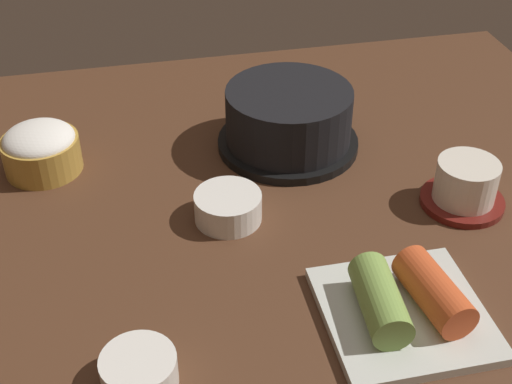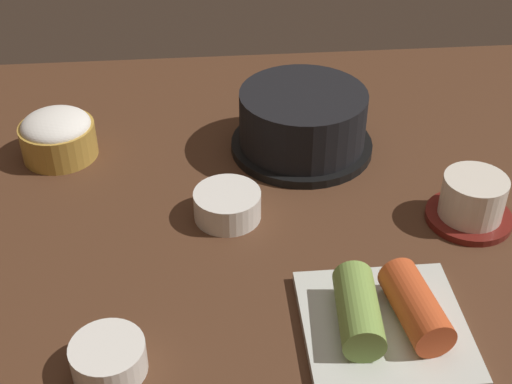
# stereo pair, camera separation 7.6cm
# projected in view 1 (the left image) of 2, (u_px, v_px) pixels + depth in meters

# --- Properties ---
(dining_table) EXTENTS (1.00, 0.76, 0.02)m
(dining_table) POSITION_uv_depth(u_px,v_px,m) (235.00, 212.00, 0.80)
(dining_table) COLOR #4C2D1C
(dining_table) RESTS_ON ground
(stone_pot) EXTENTS (0.18, 0.18, 0.08)m
(stone_pot) POSITION_uv_depth(u_px,v_px,m) (289.00, 119.00, 0.87)
(stone_pot) COLOR black
(stone_pot) RESTS_ON dining_table
(rice_bowl) EXTENTS (0.09, 0.09, 0.06)m
(rice_bowl) POSITION_uv_depth(u_px,v_px,m) (41.00, 148.00, 0.83)
(rice_bowl) COLOR #B78C38
(rice_bowl) RESTS_ON dining_table
(tea_cup_with_saucer) EXTENTS (0.09, 0.09, 0.05)m
(tea_cup_with_saucer) POSITION_uv_depth(u_px,v_px,m) (465.00, 185.00, 0.78)
(tea_cup_with_saucer) COLOR maroon
(tea_cup_with_saucer) RESTS_ON dining_table
(banchan_cup_center) EXTENTS (0.07, 0.07, 0.03)m
(banchan_cup_center) POSITION_uv_depth(u_px,v_px,m) (228.00, 206.00, 0.76)
(banchan_cup_center) COLOR white
(banchan_cup_center) RESTS_ON dining_table
(kimchi_plate) EXTENTS (0.15, 0.15, 0.05)m
(kimchi_plate) POSITION_uv_depth(u_px,v_px,m) (405.00, 304.00, 0.64)
(kimchi_plate) COLOR silver
(kimchi_plate) RESTS_ON dining_table
(side_bowl_near) EXTENTS (0.06, 0.06, 0.03)m
(side_bowl_near) POSITION_uv_depth(u_px,v_px,m) (139.00, 370.00, 0.59)
(side_bowl_near) COLOR white
(side_bowl_near) RESTS_ON dining_table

